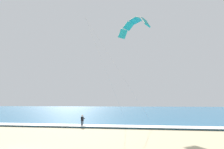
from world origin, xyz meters
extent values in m
cube|color=teal|center=(0.00, 74.02, 0.10)|extent=(200.00, 120.00, 0.20)
cube|color=white|center=(0.00, 15.02, 0.22)|extent=(200.00, 2.67, 0.04)
ellipsoid|color=#E04C38|center=(0.86, 14.69, 0.03)|extent=(0.56, 1.43, 0.05)
cube|color=black|center=(0.86, 14.94, 0.07)|extent=(0.16, 0.07, 0.04)
cube|color=black|center=(0.86, 14.44, 0.07)|extent=(0.16, 0.07, 0.04)
cylinder|color=black|center=(0.76, 14.70, 0.42)|extent=(0.14, 0.14, 0.84)
cylinder|color=black|center=(0.96, 14.68, 0.42)|extent=(0.14, 0.14, 0.84)
cube|color=black|center=(0.86, 14.69, 1.14)|extent=(0.36, 0.23, 0.60)
sphere|color=tan|center=(0.86, 14.69, 1.58)|extent=(0.22, 0.22, 0.22)
cylinder|color=black|center=(0.70, 14.87, 1.19)|extent=(0.13, 0.51, 0.22)
cylinder|color=black|center=(1.05, 14.84, 1.19)|extent=(0.13, 0.51, 0.22)
cylinder|color=black|center=(0.89, 15.07, 1.19)|extent=(0.55, 0.08, 0.04)
cube|color=#3F3F42|center=(0.87, 14.81, 0.92)|extent=(0.13, 0.09, 0.10)
cube|color=teal|center=(9.92, 18.48, 16.13)|extent=(1.61, 1.92, 1.71)
cube|color=white|center=(9.48, 18.10, 16.35)|extent=(0.85, 0.93, 1.43)
cube|color=teal|center=(9.25, 19.71, 17.29)|extent=(1.99, 2.16, 1.28)
cube|color=white|center=(8.81, 19.33, 17.51)|extent=(1.16, 1.25, 0.92)
cube|color=teal|center=(8.17, 21.11, 17.71)|extent=(2.16, 2.18, 0.57)
cube|color=white|center=(7.73, 20.73, 17.93)|extent=(1.25, 1.37, 0.20)
cube|color=teal|center=(6.92, 22.37, 17.29)|extent=(2.12, 1.99, 1.28)
cube|color=white|center=(6.48, 21.98, 17.51)|extent=(1.13, 1.27, 0.92)
cube|color=teal|center=(5.79, 23.19, 16.13)|extent=(1.90, 1.56, 1.71)
cube|color=white|center=(5.35, 22.81, 16.35)|extent=(0.85, 0.91, 1.43)
cylinder|color=#B2B2B7|center=(5.38, 16.78, 8.67)|extent=(9.11, 3.44, 14.94)
cylinder|color=#B2B2B7|center=(3.31, 19.13, 8.67)|extent=(4.98, 8.14, 14.94)
camera|label=1|loc=(8.89, -11.61, 3.40)|focal=31.03mm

